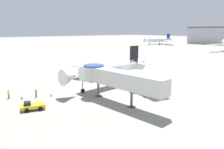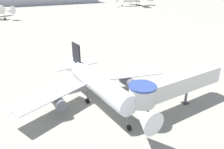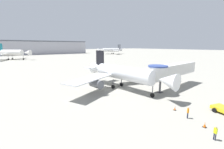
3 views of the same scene
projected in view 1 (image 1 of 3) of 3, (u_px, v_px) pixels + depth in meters
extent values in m
plane|color=gray|center=(110.00, 85.00, 52.43)|extent=(800.00, 800.00, 0.00)
cylinder|color=silver|center=(110.00, 70.00, 50.99)|extent=(4.92, 16.27, 3.27)
cone|color=silver|center=(70.00, 77.00, 43.23)|extent=(3.63, 3.92, 3.27)
cone|color=silver|center=(134.00, 65.00, 57.38)|extent=(3.76, 5.22, 3.27)
cube|color=silver|center=(95.00, 67.00, 58.25)|extent=(13.06, 8.69, 0.22)
cube|color=silver|center=(143.00, 75.00, 47.37)|extent=(13.10, 6.45, 0.22)
cube|color=black|center=(134.00, 54.00, 56.62)|extent=(0.57, 3.19, 4.25)
cube|color=silver|center=(135.00, 63.00, 57.43)|extent=(8.72, 3.11, 0.18)
cylinder|color=#565960|center=(95.00, 72.00, 57.11)|extent=(2.12, 3.36, 1.80)
cylinder|color=#565960|center=(137.00, 80.00, 47.61)|extent=(2.12, 3.36, 1.80)
cylinder|color=#4C4C51|center=(83.00, 86.00, 45.84)|extent=(0.18, 0.18, 1.88)
cylinder|color=black|center=(83.00, 91.00, 46.03)|extent=(0.35, 0.92, 0.90)
cylinder|color=#4C4C51|center=(111.00, 78.00, 53.91)|extent=(0.22, 0.22, 1.88)
cylinder|color=black|center=(111.00, 82.00, 54.10)|extent=(0.49, 0.94, 0.90)
cylinder|color=#4C4C51|center=(120.00, 80.00, 51.89)|extent=(0.22, 0.22, 1.88)
cylinder|color=black|center=(120.00, 84.00, 52.08)|extent=(0.49, 0.94, 0.90)
cube|color=silver|center=(125.00, 80.00, 37.90)|extent=(16.96, 3.95, 2.80)
cylinder|color=silver|center=(94.00, 73.00, 43.82)|extent=(3.90, 3.90, 2.80)
cylinder|color=navy|center=(94.00, 66.00, 43.51)|extent=(4.10, 4.09, 0.30)
cylinder|color=#56565B|center=(98.00, 89.00, 43.46)|extent=(0.44, 0.44, 3.12)
cube|color=#333338|center=(98.00, 96.00, 43.76)|extent=(1.10, 1.10, 0.12)
cylinder|color=#56565B|center=(132.00, 98.00, 37.31)|extent=(0.44, 0.44, 3.12)
cube|color=#333338|center=(131.00, 107.00, 37.61)|extent=(1.10, 1.10, 0.12)
cube|color=yellow|center=(33.00, 106.00, 36.41)|extent=(3.17, 4.28, 0.56)
cube|color=black|center=(27.00, 103.00, 35.97)|extent=(1.56, 1.40, 0.50)
cylinder|color=black|center=(26.00, 106.00, 37.06)|extent=(0.52, 0.74, 0.67)
cylinder|color=black|center=(27.00, 110.00, 35.06)|extent=(0.52, 0.74, 0.67)
cylinder|color=black|center=(39.00, 105.00, 37.87)|extent=(0.52, 0.74, 0.67)
cylinder|color=black|center=(40.00, 109.00, 35.87)|extent=(0.52, 0.74, 0.67)
cube|color=black|center=(22.00, 99.00, 41.93)|extent=(0.44, 0.44, 0.04)
cone|color=orange|center=(22.00, 97.00, 41.85)|extent=(0.31, 0.31, 0.69)
cylinder|color=white|center=(22.00, 97.00, 41.84)|extent=(0.17, 0.17, 0.08)
cube|color=black|center=(144.00, 97.00, 42.86)|extent=(0.38, 0.38, 0.04)
cone|color=orange|center=(144.00, 96.00, 42.80)|extent=(0.26, 0.26, 0.60)
cylinder|color=white|center=(144.00, 96.00, 42.78)|extent=(0.14, 0.14, 0.07)
cube|color=black|center=(51.00, 96.00, 43.82)|extent=(0.40, 0.40, 0.04)
cone|color=orange|center=(51.00, 94.00, 43.75)|extent=(0.27, 0.27, 0.62)
cylinder|color=white|center=(51.00, 94.00, 43.73)|extent=(0.15, 0.15, 0.07)
cylinder|color=#1E2338|center=(36.00, 95.00, 42.96)|extent=(0.12, 0.12, 0.84)
cylinder|color=#1E2338|center=(37.00, 95.00, 42.93)|extent=(0.12, 0.12, 0.84)
cube|color=orange|center=(36.00, 92.00, 42.79)|extent=(0.38, 0.36, 0.66)
sphere|color=tan|center=(36.00, 89.00, 42.71)|extent=(0.23, 0.23, 0.23)
cylinder|color=#1E2338|center=(8.00, 97.00, 42.19)|extent=(0.12, 0.12, 0.81)
cylinder|color=#1E2338|center=(9.00, 96.00, 42.26)|extent=(0.12, 0.12, 0.81)
cube|color=#D1E019|center=(8.00, 93.00, 42.08)|extent=(0.25, 0.35, 0.64)
sphere|color=tan|center=(8.00, 91.00, 41.99)|extent=(0.22, 0.22, 0.22)
cube|color=white|center=(218.00, 44.00, 132.87)|extent=(9.20, 13.43, 0.22)
cylinder|color=silver|center=(159.00, 40.00, 199.49)|extent=(5.92, 23.72, 3.45)
cone|color=silver|center=(146.00, 40.00, 191.40)|extent=(3.83, 4.14, 3.45)
cone|color=silver|center=(168.00, 39.00, 206.46)|extent=(3.98, 5.51, 3.45)
cube|color=silver|center=(154.00, 40.00, 208.81)|extent=(15.79, 8.18, 0.22)
cube|color=silver|center=(168.00, 41.00, 193.68)|extent=(15.85, 10.88, 0.22)
cube|color=navy|center=(168.00, 36.00, 205.70)|extent=(0.69, 4.22, 4.48)
cube|color=silver|center=(169.00, 39.00, 206.48)|extent=(10.48, 4.02, 0.18)
cylinder|color=#4C4C51|center=(149.00, 43.00, 193.92)|extent=(0.18, 0.18, 1.98)
cylinder|color=black|center=(149.00, 44.00, 194.11)|extent=(0.38, 1.12, 1.10)
cylinder|color=#4C4C51|center=(159.00, 43.00, 202.88)|extent=(0.22, 0.22, 1.98)
cylinder|color=black|center=(159.00, 44.00, 203.08)|extent=(0.51, 1.14, 1.10)
cylinder|color=#4C4C51|center=(162.00, 43.00, 200.34)|extent=(0.22, 0.22, 1.98)
cylinder|color=black|center=(162.00, 44.00, 200.54)|extent=(0.51, 1.14, 1.10)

